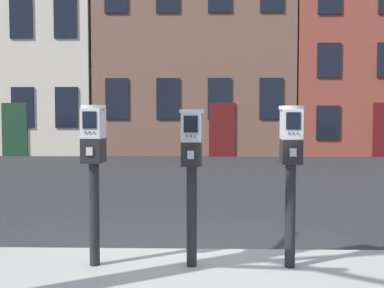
{
  "coord_description": "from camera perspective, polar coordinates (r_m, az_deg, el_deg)",
  "views": [
    {
      "loc": [
        0.09,
        -4.32,
        1.42
      ],
      "look_at": [
        -0.03,
        -0.24,
        1.21
      ],
      "focal_mm": 42.98,
      "sensor_mm": 36.0,
      "label": 1
    }
  ],
  "objects": [
    {
      "name": "parking_meter_twin_adjacent",
      "position": [
        4.0,
        -0.04,
        -1.83
      ],
      "size": [
        0.22,
        0.26,
        1.38
      ],
      "rotation": [
        0.0,
        0.0,
        -1.61
      ],
      "color": "black",
      "rests_on": "sidewalk_slab"
    },
    {
      "name": "townhouse_grey_stucco",
      "position": [
        22.72,
        20.08,
        11.39
      ],
      "size": [
        6.85,
        6.9,
        9.62
      ],
      "color": "brown",
      "rests_on": "ground_plane"
    },
    {
      "name": "parking_meter_end_of_row",
      "position": [
        4.06,
        12.17,
        -1.53
      ],
      "size": [
        0.22,
        0.26,
        1.41
      ],
      "rotation": [
        0.0,
        0.0,
        -1.61
      ],
      "color": "black",
      "rests_on": "sidewalk_slab"
    },
    {
      "name": "ground_plane",
      "position": [
        4.55,
        0.46,
        -15.25
      ],
      "size": [
        160.0,
        160.0,
        0.0
      ],
      "primitive_type": "plane",
      "color": "#28282B"
    },
    {
      "name": "townhouse_brick_corner",
      "position": [
        21.23,
        0.39,
        15.89
      ],
      "size": [
        8.01,
        5.62,
        12.32
      ],
      "color": "brown",
      "rests_on": "ground_plane"
    },
    {
      "name": "parking_meter_near_kerb",
      "position": [
        4.11,
        -12.11,
        -1.4
      ],
      "size": [
        0.22,
        0.26,
        1.41
      ],
      "rotation": [
        0.0,
        0.0,
        -1.61
      ],
      "color": "black",
      "rests_on": "sidewalk_slab"
    }
  ]
}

